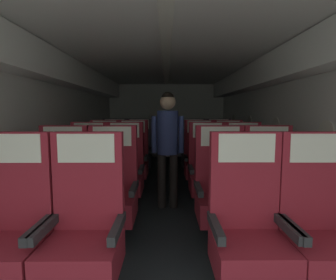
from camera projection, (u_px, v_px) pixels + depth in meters
name	position (u px, v px, depth m)	size (l,w,h in m)	color
ground	(166.00, 199.00, 4.02)	(3.50, 7.85, 0.02)	#23282D
fuselage_shell	(166.00, 97.00, 4.12)	(3.38, 7.50, 2.12)	silver
seat_a_left_window	(10.00, 233.00, 1.80)	(0.52, 0.49, 1.15)	#38383D
seat_a_left_aisle	(85.00, 232.00, 1.81)	(0.52, 0.49, 1.15)	#38383D
seat_a_right_aisle	(321.00, 232.00, 1.82)	(0.52, 0.49, 1.15)	#38383D
seat_a_right_window	(248.00, 232.00, 1.82)	(0.52, 0.49, 1.15)	#38383D
seat_b_left_window	(62.00, 193.00, 2.70)	(0.52, 0.49, 1.15)	#38383D
seat_b_left_aisle	(112.00, 192.00, 2.71)	(0.52, 0.49, 1.15)	#38383D
seat_b_right_aisle	(270.00, 192.00, 2.71)	(0.52, 0.49, 1.15)	#38383D
seat_b_right_window	(221.00, 193.00, 2.70)	(0.52, 0.49, 1.15)	#38383D
seat_c_left_window	(88.00, 172.00, 3.59)	(0.52, 0.49, 1.15)	#38383D
seat_c_left_aisle	(124.00, 172.00, 3.60)	(0.52, 0.49, 1.15)	#38383D
seat_c_right_aisle	(244.00, 173.00, 3.59)	(0.52, 0.49, 1.15)	#38383D
seat_c_right_window	(208.00, 172.00, 3.59)	(0.52, 0.49, 1.15)	#38383D
seat_d_left_window	(104.00, 160.00, 4.48)	(0.52, 0.49, 1.15)	#38383D
seat_d_left_aisle	(133.00, 160.00, 4.48)	(0.52, 0.49, 1.15)	#38383D
seat_d_right_aisle	(229.00, 160.00, 4.48)	(0.52, 0.49, 1.15)	#38383D
seat_d_right_window	(199.00, 161.00, 4.47)	(0.52, 0.49, 1.15)	#38383D
seat_e_left_window	(114.00, 152.00, 5.35)	(0.52, 0.49, 1.15)	#38383D
seat_e_left_aisle	(139.00, 152.00, 5.36)	(0.52, 0.49, 1.15)	#38383D
seat_e_right_aisle	(219.00, 152.00, 5.37)	(0.52, 0.49, 1.15)	#38383D
seat_e_right_window	(194.00, 152.00, 5.38)	(0.52, 0.49, 1.15)	#38383D
flight_attendant	(168.00, 138.00, 3.55)	(0.43, 0.28, 1.55)	black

